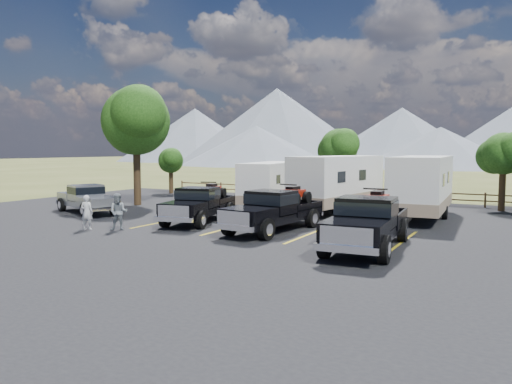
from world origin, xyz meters
The scene contains 18 objects.
ground centered at (0.00, 0.00, 0.00)m, with size 320.00×320.00×0.00m, color #485021.
asphalt_lot centered at (0.00, 3.00, 0.02)m, with size 44.00×34.00×0.04m, color black.
stall_lines centered at (0.00, 4.00, 0.04)m, with size 12.12×5.50×0.01m.
tree_big_nw centered at (-12.55, 9.03, 5.60)m, with size 5.54×5.18×7.84m.
tree_ne_a centered at (8.97, 17.01, 3.48)m, with size 3.11×2.92×4.76m.
tree_north centered at (-2.03, 19.02, 3.83)m, with size 3.46×3.24×5.25m.
tree_nw_small centered at (-16.02, 17.01, 2.78)m, with size 2.59×2.43×3.85m.
rail_fence centered at (2.00, 18.50, 0.61)m, with size 36.12×0.12×1.00m.
mountain_range centered at (-7.63, 105.98, 7.87)m, with size 209.00×71.00×20.00m.
rig_left centered at (-4.30, 4.52, 1.00)m, with size 3.09×6.26×2.00m.
rig_center centered at (0.27, 3.87, 1.04)m, with size 2.66×6.40×2.08m.
rig_right centered at (5.15, 1.95, 1.10)m, with size 2.71×6.71×2.19m.
trailer_left centered at (-4.13, 12.03, 1.54)m, with size 3.18×8.31×2.87m.
trailer_center centered at (0.49, 11.75, 1.77)m, with size 3.51×9.57×3.31m.
trailer_right centered at (5.39, 11.24, 1.79)m, with size 2.91×9.64×3.34m.
pickup_silver centered at (-12.08, 4.28, 0.90)m, with size 5.79×3.62×1.66m.
person_a centered at (-7.58, 0.11, 0.84)m, with size 0.59×0.38×1.61m, color #BCBCBC.
person_b centered at (-6.08, 0.61, 0.89)m, with size 0.83×0.65×1.70m, color slate.
Camera 1 is at (10.33, -16.26, 3.80)m, focal length 35.00 mm.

